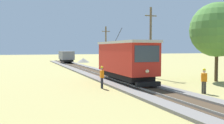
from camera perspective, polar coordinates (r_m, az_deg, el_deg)
The scene contains 8 objects.
red_tram at distance 21.95m, azimuth 3.20°, elevation 0.65°, with size 2.60×8.54×4.79m.
freight_car at distance 50.74m, azimuth -10.71°, elevation 1.32°, with size 2.40×5.20×2.31m.
utility_pole_mid at distance 26.55m, azimuth 9.07°, elevation 4.73°, with size 1.40×0.24×7.59m.
utility_pole_far at distance 39.81m, azimuth -1.45°, elevation 3.66°, with size 1.40×0.31×6.79m.
gravel_pile at distance 55.69m, azimuth -6.79°, elevation 0.42°, with size 3.04×3.04×0.99m, color gray.
track_worker at distance 18.15m, azimuth 20.87°, elevation -3.92°, with size 0.45×0.41×1.78m.
second_worker at distance 19.16m, azimuth -2.39°, elevation -3.34°, with size 0.25×0.38×1.78m.
tree_right_near at distance 25.33m, azimuth 23.55°, elevation 6.98°, with size 5.19×5.19×7.55m.
Camera 1 is at (-8.94, -0.77, 3.16)m, focal length 38.79 mm.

